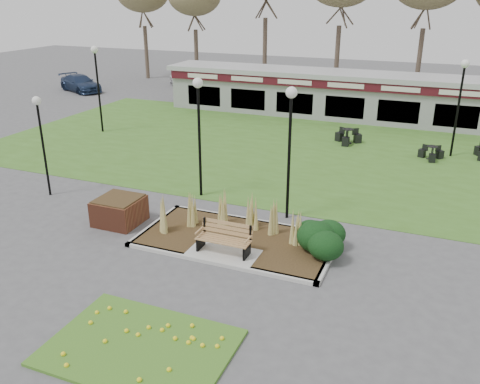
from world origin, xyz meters
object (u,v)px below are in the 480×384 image
at_px(bistro_set_c, 431,155).
at_px(food_pavilion, 350,95).
at_px(brick_planter, 119,210).
at_px(park_bench, 225,238).
at_px(car_silver, 191,78).
at_px(bistro_set_a, 348,138).
at_px(lamp_post_near_left, 40,124).
at_px(lamp_post_mid_right, 290,125).
at_px(lamp_post_far_left, 97,70).
at_px(car_blue, 80,83).
at_px(car_black, 212,92).
at_px(lamp_post_mid_left, 199,112).
at_px(lamp_post_far_right, 461,87).

bearing_deg(bistro_set_c, food_pavilion, 127.45).
bearing_deg(food_pavilion, brick_planter, -103.06).
xyz_separation_m(park_bench, bistro_set_c, (5.45, 12.60, -0.35)).
height_order(bistro_set_c, car_silver, car_silver).
bearing_deg(bistro_set_a, car_silver, 141.32).
relative_size(lamp_post_near_left, lamp_post_mid_right, 0.84).
height_order(lamp_post_near_left, lamp_post_far_left, lamp_post_far_left).
bearing_deg(car_silver, lamp_post_mid_right, -167.80).
xyz_separation_m(lamp_post_far_left, bistro_set_c, (18.06, 1.72, -3.31)).
relative_size(food_pavilion, car_silver, 6.78).
distance_m(brick_planter, food_pavilion, 19.49).
relative_size(park_bench, bistro_set_a, 1.16).
bearing_deg(lamp_post_far_left, park_bench, -40.77).
xyz_separation_m(bistro_set_c, car_blue, (-27.46, 8.15, 0.42)).
bearing_deg(lamp_post_mid_right, bistro_set_c, 63.99).
relative_size(bistro_set_a, bistro_set_c, 1.20).
relative_size(park_bench, car_black, 0.35).
relative_size(lamp_post_mid_left, bistro_set_a, 3.20).
xyz_separation_m(brick_planter, lamp_post_mid_right, (5.36, 2.67, 2.99)).
distance_m(park_bench, lamp_post_mid_right, 4.57).
bearing_deg(brick_planter, lamp_post_mid_right, 26.43).
bearing_deg(park_bench, lamp_post_far_right, 64.94).
relative_size(lamp_post_mid_right, car_black, 0.97).
bearing_deg(bistro_set_a, food_pavilion, 100.75).
bearing_deg(lamp_post_far_left, lamp_post_mid_right, -28.79).
height_order(lamp_post_far_right, car_silver, lamp_post_far_right).
distance_m(lamp_post_near_left, bistro_set_a, 15.60).
bearing_deg(car_blue, car_black, -65.21).
relative_size(lamp_post_far_right, lamp_post_far_left, 0.97).
xyz_separation_m(park_bench, lamp_post_near_left, (-8.57, 1.90, 2.33)).
relative_size(lamp_post_far_left, car_black, 1.00).
height_order(food_pavilion, bistro_set_a, food_pavilion).
distance_m(lamp_post_mid_right, car_blue, 28.92).
height_order(food_pavilion, lamp_post_mid_right, lamp_post_mid_right).
relative_size(lamp_post_far_right, car_blue, 1.04).
relative_size(brick_planter, car_silver, 0.41).
bearing_deg(lamp_post_near_left, food_pavilion, 64.32).
relative_size(park_bench, brick_planter, 1.13).
relative_size(lamp_post_near_left, lamp_post_far_right, 0.85).
xyz_separation_m(lamp_post_mid_left, lamp_post_mid_right, (3.84, -0.74, 0.03)).
height_order(lamp_post_mid_left, bistro_set_c, lamp_post_mid_left).
xyz_separation_m(car_silver, car_black, (4.82, -6.00, 0.19)).
xyz_separation_m(lamp_post_far_left, car_blue, (-9.39, 9.87, -2.88)).
bearing_deg(bistro_set_a, lamp_post_mid_right, -90.82).
distance_m(lamp_post_mid_left, lamp_post_mid_right, 3.91).
bearing_deg(park_bench, lamp_post_near_left, 167.48).
bearing_deg(brick_planter, car_black, 106.13).
bearing_deg(car_black, lamp_post_far_left, 143.08).
xyz_separation_m(lamp_post_far_right, bistro_set_c, (-0.89, -0.94, -3.20)).
relative_size(brick_planter, lamp_post_far_left, 0.31).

